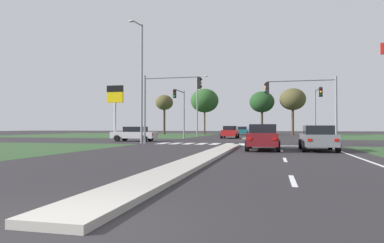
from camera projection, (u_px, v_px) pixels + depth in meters
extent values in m
plane|color=#282628|center=(242.00, 142.00, 33.78)|extent=(200.00, 200.00, 0.00)
cube|color=#2D4C28|center=(115.00, 135.00, 63.47)|extent=(35.00, 35.00, 0.01)
cube|color=#ADA89E|center=(204.00, 157.00, 15.29)|extent=(1.20, 22.00, 0.14)
cube|color=gray|center=(255.00, 135.00, 58.11)|extent=(1.20, 36.00, 0.14)
cube|color=silver|center=(293.00, 181.00, 9.03)|extent=(0.14, 2.00, 0.01)
cube|color=silver|center=(285.00, 160.00, 14.87)|extent=(0.14, 2.00, 0.01)
cube|color=silver|center=(282.00, 151.00, 20.71)|extent=(0.14, 2.00, 0.01)
cube|color=silver|center=(280.00, 145.00, 26.55)|extent=(0.14, 2.00, 0.01)
cube|color=silver|center=(366.00, 160.00, 14.69)|extent=(0.14, 24.00, 0.01)
cube|color=silver|center=(284.00, 146.00, 26.09)|extent=(6.40, 0.50, 0.01)
cube|color=silver|center=(163.00, 143.00, 30.19)|extent=(0.70, 2.80, 0.01)
cube|color=silver|center=(176.00, 143.00, 29.92)|extent=(0.70, 2.80, 0.01)
cube|color=silver|center=(189.00, 144.00, 29.66)|extent=(0.70, 2.80, 0.01)
cube|color=silver|center=(202.00, 144.00, 29.39)|extent=(0.70, 2.80, 0.01)
cube|color=silver|center=(215.00, 144.00, 29.13)|extent=(0.70, 2.80, 0.01)
cube|color=silver|center=(228.00, 144.00, 28.87)|extent=(0.70, 2.80, 0.01)
cube|color=silver|center=(242.00, 144.00, 28.60)|extent=(0.70, 2.80, 0.01)
cube|color=silver|center=(256.00, 144.00, 28.34)|extent=(0.70, 2.80, 0.01)
cube|color=#A31919|center=(230.00, 133.00, 44.24)|extent=(1.85, 4.25, 0.75)
cube|color=black|center=(230.00, 128.00, 44.40)|extent=(1.63, 1.95, 0.52)
cube|color=red|center=(237.00, 132.00, 46.17)|extent=(0.20, 0.04, 0.14)
cube|color=red|center=(227.00, 132.00, 46.49)|extent=(0.20, 0.04, 0.14)
cylinder|color=black|center=(236.00, 136.00, 42.70)|extent=(0.22, 0.64, 0.64)
cylinder|color=black|center=(221.00, 136.00, 43.13)|extent=(0.22, 0.64, 0.64)
cylinder|color=black|center=(238.00, 136.00, 45.35)|extent=(0.22, 0.64, 0.64)
cylinder|color=black|center=(224.00, 136.00, 45.77)|extent=(0.22, 0.64, 0.64)
cube|color=maroon|center=(263.00, 139.00, 21.27)|extent=(1.77, 4.58, 0.76)
cube|color=black|center=(263.00, 129.00, 21.14)|extent=(1.56, 2.11, 0.52)
cube|color=red|center=(250.00, 139.00, 19.18)|extent=(0.20, 0.04, 0.14)
cube|color=red|center=(275.00, 139.00, 18.87)|extent=(0.20, 0.04, 0.14)
cylinder|color=black|center=(250.00, 144.00, 22.90)|extent=(0.22, 0.64, 0.64)
cylinder|color=black|center=(278.00, 144.00, 22.49)|extent=(0.22, 0.64, 0.64)
cylinder|color=black|center=(247.00, 146.00, 20.05)|extent=(0.22, 0.64, 0.64)
cylinder|color=black|center=(278.00, 146.00, 19.64)|extent=(0.22, 0.64, 0.64)
cube|color=slate|center=(318.00, 140.00, 20.64)|extent=(1.79, 4.28, 0.68)
cube|color=black|center=(318.00, 130.00, 20.50)|extent=(1.58, 1.97, 0.52)
cube|color=red|center=(310.00, 140.00, 18.70)|extent=(0.20, 0.04, 0.14)
cube|color=red|center=(336.00, 140.00, 18.38)|extent=(0.20, 0.04, 0.14)
cylinder|color=black|center=(300.00, 144.00, 22.17)|extent=(0.22, 0.64, 0.64)
cylinder|color=black|center=(330.00, 145.00, 21.76)|extent=(0.22, 0.64, 0.64)
cylinder|color=black|center=(304.00, 146.00, 19.51)|extent=(0.22, 0.64, 0.64)
cylinder|color=black|center=(338.00, 147.00, 19.10)|extent=(0.22, 0.64, 0.64)
cube|color=#B7B7BC|center=(134.00, 135.00, 34.57)|extent=(4.43, 1.84, 0.64)
cube|color=black|center=(135.00, 129.00, 34.54)|extent=(2.04, 1.62, 0.52)
cube|color=red|center=(153.00, 135.00, 33.37)|extent=(0.04, 0.20, 0.14)
cube|color=red|center=(157.00, 134.00, 34.74)|extent=(0.04, 0.20, 0.14)
cylinder|color=black|center=(117.00, 138.00, 33.99)|extent=(0.64, 0.22, 0.64)
cylinder|color=black|center=(125.00, 138.00, 35.78)|extent=(0.64, 0.22, 0.64)
cylinder|color=black|center=(144.00, 139.00, 33.34)|extent=(0.64, 0.22, 0.64)
cylinder|color=black|center=(151.00, 138.00, 35.13)|extent=(0.64, 0.22, 0.64)
cube|color=#19565B|center=(243.00, 131.00, 63.00)|extent=(1.81, 4.17, 0.72)
cube|color=black|center=(243.00, 128.00, 63.16)|extent=(1.59, 1.92, 0.52)
cube|color=red|center=(247.00, 131.00, 64.89)|extent=(0.20, 0.04, 0.14)
cube|color=red|center=(240.00, 131.00, 65.21)|extent=(0.20, 0.04, 0.14)
cylinder|color=black|center=(247.00, 133.00, 61.49)|extent=(0.22, 0.64, 0.64)
cylinder|color=black|center=(237.00, 133.00, 61.90)|extent=(0.22, 0.64, 0.64)
cylinder|color=black|center=(248.00, 133.00, 64.08)|extent=(0.22, 0.64, 0.64)
cylinder|color=black|center=(238.00, 133.00, 64.50)|extent=(0.22, 0.64, 0.64)
cylinder|color=gray|center=(336.00, 111.00, 25.66)|extent=(0.18, 0.18, 5.25)
cylinder|color=gray|center=(301.00, 80.00, 26.27)|extent=(5.01, 0.12, 0.12)
cube|color=black|center=(267.00, 88.00, 26.84)|extent=(0.26, 0.32, 0.95)
sphere|color=#360503|center=(265.00, 84.00, 26.88)|extent=(0.20, 0.20, 0.20)
sphere|color=orange|center=(265.00, 88.00, 26.87)|extent=(0.20, 0.20, 0.20)
sphere|color=black|center=(265.00, 92.00, 26.87)|extent=(0.20, 0.20, 0.20)
cylinder|color=gray|center=(184.00, 115.00, 42.00)|extent=(0.18, 0.18, 5.91)
cylinder|color=gray|center=(180.00, 91.00, 40.05)|extent=(0.12, 4.10, 0.12)
cube|color=black|center=(175.00, 94.00, 38.04)|extent=(0.32, 0.26, 0.95)
sphere|color=#360503|center=(174.00, 91.00, 37.89)|extent=(0.20, 0.20, 0.20)
sphere|color=#3A2405|center=(174.00, 94.00, 37.89)|extent=(0.20, 0.20, 0.20)
sphere|color=green|center=(174.00, 96.00, 37.88)|extent=(0.20, 0.20, 0.20)
cylinder|color=gray|center=(315.00, 115.00, 38.51)|extent=(0.18, 0.18, 5.67)
cylinder|color=gray|center=(318.00, 89.00, 36.19)|extent=(0.12, 4.86, 0.12)
cube|color=black|center=(321.00, 92.00, 33.81)|extent=(0.32, 0.26, 0.95)
sphere|color=#360503|center=(321.00, 89.00, 33.66)|extent=(0.20, 0.20, 0.20)
sphere|color=orange|center=(321.00, 92.00, 33.66)|extent=(0.20, 0.20, 0.20)
sphere|color=black|center=(321.00, 95.00, 33.65)|extent=(0.20, 0.20, 0.20)
cylinder|color=gray|center=(145.00, 110.00, 29.15)|extent=(0.18, 0.18, 5.82)
cylinder|color=gray|center=(171.00, 78.00, 28.65)|extent=(4.72, 0.12, 0.12)
cube|color=black|center=(199.00, 83.00, 28.10)|extent=(0.26, 0.32, 0.95)
sphere|color=#360503|center=(201.00, 79.00, 28.07)|extent=(0.20, 0.20, 0.20)
sphere|color=orange|center=(201.00, 83.00, 28.07)|extent=(0.20, 0.20, 0.20)
sphere|color=black|center=(201.00, 87.00, 28.06)|extent=(0.20, 0.20, 0.20)
cylinder|color=gray|center=(142.00, 84.00, 29.79)|extent=(0.20, 0.20, 10.36)
cylinder|color=gray|center=(137.00, 23.00, 29.07)|extent=(0.31, 1.72, 0.10)
ellipsoid|color=#B2B2A8|center=(132.00, 21.00, 28.26)|extent=(0.56, 0.28, 0.20)
cylinder|color=gray|center=(197.00, 106.00, 51.60)|extent=(0.20, 0.20, 9.17)
cylinder|color=gray|center=(202.00, 76.00, 51.08)|extent=(1.57, 0.95, 0.10)
ellipsoid|color=#B2B2A8|center=(206.00, 76.00, 50.48)|extent=(0.56, 0.28, 0.20)
cylinder|color=#232833|center=(250.00, 135.00, 42.24)|extent=(0.16, 0.16, 0.71)
cylinder|color=#335184|center=(250.00, 129.00, 42.26)|extent=(0.34, 0.34, 0.74)
sphere|color=tan|center=(250.00, 125.00, 42.26)|extent=(0.21, 0.21, 0.21)
torus|color=yellow|center=(384.00, 49.00, 48.02)|extent=(0.96, 0.16, 0.96)
cylinder|color=silver|center=(115.00, 122.00, 36.05)|extent=(0.24, 0.24, 4.01)
cube|color=gold|center=(115.00, 97.00, 36.09)|extent=(1.80, 0.24, 1.10)
cube|color=black|center=(115.00, 89.00, 36.11)|extent=(1.80, 0.24, 0.70)
cylinder|color=#423323|center=(164.00, 121.00, 68.96)|extent=(0.45, 0.45, 5.45)
ellipsoid|color=#4C4728|center=(164.00, 102.00, 69.02)|extent=(3.53, 3.53, 3.00)
cylinder|color=#423323|center=(205.00, 121.00, 65.66)|extent=(0.30, 0.30, 5.07)
ellipsoid|color=#285123|center=(205.00, 101.00, 65.73)|extent=(5.33, 5.33, 4.53)
cylinder|color=#423323|center=(262.00, 122.00, 62.40)|extent=(0.41, 0.41, 4.81)
ellipsoid|color=#1E421E|center=(262.00, 102.00, 62.46)|extent=(4.48, 4.48, 3.81)
cylinder|color=#423323|center=(293.00, 121.00, 61.29)|extent=(0.43, 0.43, 5.18)
ellipsoid|color=#4C4728|center=(293.00, 99.00, 61.35)|extent=(4.59, 4.59, 3.90)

